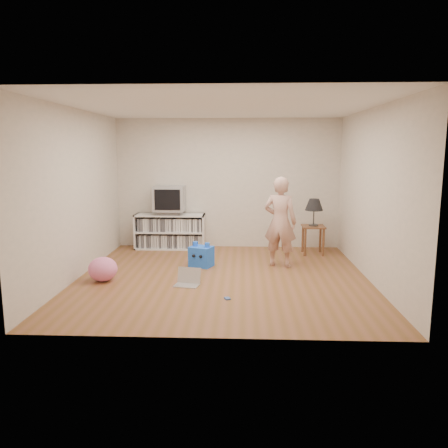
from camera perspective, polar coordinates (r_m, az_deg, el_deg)
ground at (r=6.89m, az=-0.18°, el=-6.99°), size 4.50×4.50×0.00m
walls at (r=6.64m, az=-0.19°, el=3.84°), size 4.52×4.52×2.60m
ceiling at (r=6.63m, az=-0.19°, el=15.08°), size 4.50×4.50×0.01m
media_unit at (r=8.90m, az=-7.02°, el=-0.94°), size 1.40×0.45×0.70m
dvd_deck at (r=8.82m, az=-7.09°, el=1.50°), size 0.45×0.35×0.07m
crt_tv at (r=8.79m, az=-7.13°, el=3.34°), size 0.60×0.53×0.50m
side_table at (r=8.50m, az=11.56°, el=-1.11°), size 0.42×0.42×0.55m
table_lamp at (r=8.42m, az=11.68°, el=2.40°), size 0.34×0.34×0.52m
person at (r=7.44m, az=7.35°, el=0.26°), size 0.65×0.53×1.54m
laptop at (r=6.53m, az=-4.73°, el=-7.34°), size 0.40×0.35×0.24m
playing_cards at (r=5.92m, az=0.43°, el=-9.70°), size 0.10×0.11×0.02m
plush_blue at (r=7.49m, az=-2.99°, el=-4.21°), size 0.45×0.40×0.42m
plush_pink at (r=6.91m, az=-15.54°, el=-5.70°), size 0.54×0.54×0.37m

